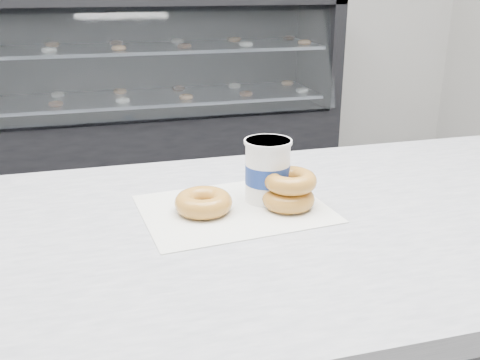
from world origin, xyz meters
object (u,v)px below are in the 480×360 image
object	(u,v)px
display_case	(153,110)
donut_stack	(289,190)
coffee_cup	(268,170)
donut_single	(203,202)

from	to	relation	value
display_case	donut_stack	bearing A→B (deg)	-90.59
donut_stack	coffee_cup	xyz separation A→B (m)	(-0.03, 0.04, 0.03)
display_case	coffee_cup	bearing A→B (deg)	-91.23
donut_single	donut_stack	bearing A→B (deg)	-6.77
donut_single	coffee_cup	size ratio (longest dim) A/B	0.87
coffee_cup	display_case	bearing A→B (deg)	109.45
display_case	coffee_cup	distance (m)	2.68
display_case	donut_single	xyz separation A→B (m)	(-0.19, -2.66, 0.43)
display_case	coffee_cup	xyz separation A→B (m)	(-0.06, -2.63, 0.47)
donut_stack	donut_single	bearing A→B (deg)	173.23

